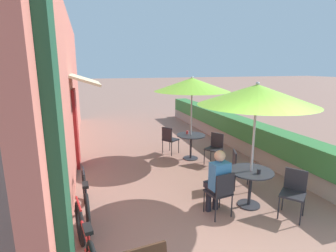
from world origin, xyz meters
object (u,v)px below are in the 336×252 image
patio_umbrella_near (257,95)px  bicycle_leaning (86,243)px  cafe_chair_near_right (294,190)px  cafe_chair_mid_left (169,138)px  coffee_cup_mid (187,132)px  bicycle_second (86,199)px  patio_table_near (251,179)px  patio_table_mid (191,141)px  cafe_chair_mid_right (215,146)px  patio_umbrella_mid (192,85)px  seated_patron_near_left (218,179)px  cafe_chair_near_back (239,166)px  cafe_chair_near_left (221,191)px  coffee_cup_near (259,171)px

patio_umbrella_near → bicycle_leaning: 3.66m
cafe_chair_near_right → cafe_chair_mid_left: (-1.10, 4.00, 0.00)m
coffee_cup_mid → bicycle_second: size_ratio=0.05×
patio_table_near → bicycle_leaning: bicycle_leaning is taller
patio_table_near → patio_table_mid: bearing=91.7°
cafe_chair_mid_left → cafe_chair_mid_right: bearing=5.7°
patio_umbrella_mid → patio_umbrella_near: bearing=-88.3°
seated_patron_near_left → cafe_chair_near_back: 1.28m
cafe_chair_near_back → coffee_cup_mid: size_ratio=9.67×
cafe_chair_near_back → cafe_chair_mid_left: size_ratio=1.00×
cafe_chair_near_left → cafe_chair_mid_right: size_ratio=1.00×
patio_umbrella_mid → bicycle_second: patio_umbrella_mid is taller
patio_umbrella_near → cafe_chair_near_left: bearing=-165.7°
bicycle_leaning → cafe_chair_near_right: bearing=-6.2°
coffee_cup_near → coffee_cup_mid: same height
patio_table_near → patio_umbrella_mid: (-0.08, 2.86, 1.64)m
patio_umbrella_near → cafe_chair_mid_right: bearing=79.9°
seated_patron_near_left → coffee_cup_mid: 3.16m
coffee_cup_mid → cafe_chair_near_right: bearing=-79.3°
cafe_chair_near_right → cafe_chair_mid_left: same height
patio_umbrella_mid → cafe_chair_near_left: bearing=-102.2°
bicycle_second → patio_table_mid: bearing=34.8°
patio_umbrella_near → coffee_cup_near: patio_umbrella_near is taller
patio_umbrella_near → coffee_cup_mid: 3.33m
cafe_chair_near_left → bicycle_leaning: size_ratio=0.50×
patio_umbrella_mid → cafe_chair_mid_right: size_ratio=2.79×
cafe_chair_mid_left → patio_umbrella_near: bearing=-24.2°
seated_patron_near_left → cafe_chair_mid_right: 2.62m
seated_patron_near_left → coffee_cup_mid: (0.62, 3.09, 0.09)m
coffee_cup_near → patio_table_mid: coffee_cup_near is taller
cafe_chair_near_right → bicycle_second: (-3.61, 1.09, -0.16)m
cafe_chair_near_left → seated_patron_near_left: 0.20m
seated_patron_near_left → coffee_cup_near: seated_patron_near_left is taller
patio_table_near → bicycle_second: size_ratio=0.49×
cafe_chair_mid_right → bicycle_leaning: cafe_chair_mid_right is taller
cafe_chair_near_left → cafe_chair_near_right: 1.33m
cafe_chair_near_right → patio_umbrella_near: bearing=5.7°
cafe_chair_mid_left → cafe_chair_mid_right: (0.97, -1.19, 0.00)m
bicycle_leaning → cafe_chair_mid_right: bearing=31.6°
cafe_chair_near_right → cafe_chair_near_left: bearing=35.7°
coffee_cup_mid → patio_umbrella_near: bearing=-87.3°
patio_umbrella_near → cafe_chair_mid_left: size_ratio=2.79×
cafe_chair_near_left → coffee_cup_near: size_ratio=9.67×
bicycle_leaning → bicycle_second: 1.29m
coffee_cup_near → patio_umbrella_mid: 3.34m
seated_patron_near_left → coffee_cup_near: bearing=-14.8°
patio_umbrella_near → cafe_chair_near_left: patio_umbrella_near is taller
patio_umbrella_mid → patio_table_mid: bearing=180.0°
cafe_chair_near_right → bicycle_leaning: (-3.61, -0.20, -0.16)m
patio_table_mid → cafe_chair_mid_left: cafe_chair_mid_left is taller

